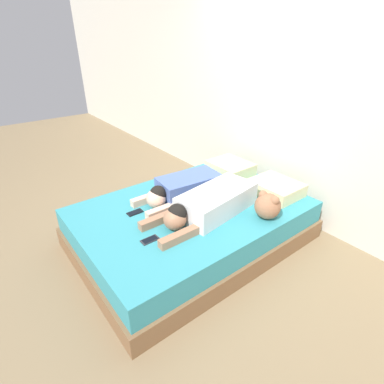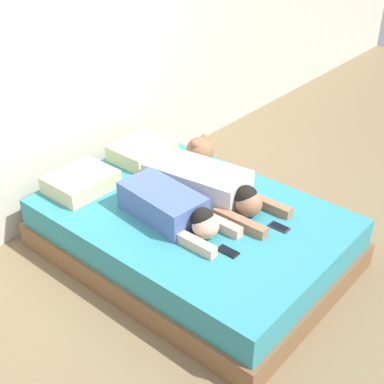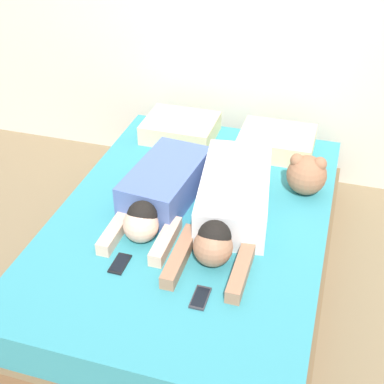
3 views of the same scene
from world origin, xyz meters
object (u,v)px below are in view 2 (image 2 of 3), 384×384
Objects in this scene: person_left at (172,208)px; person_right at (208,185)px; plush_toy at (200,150)px; pillow_head_left at (81,182)px; cell_phone_left at (228,251)px; pillow_head_right at (142,151)px; cell_phone_right at (279,227)px; bed at (192,233)px.

person_right reaches higher than person_left.
plush_toy is (0.76, 0.38, 0.02)m from person_left.
plush_toy is (0.90, -0.43, 0.06)m from pillow_head_left.
pillow_head_left is 0.82m from person_left.
plush_toy is at bearing 48.52° from cell_phone_left.
pillow_head_right is at bearing 0.00° from pillow_head_left.
plush_toy is (0.35, 1.00, 0.12)m from cell_phone_right.
cell_phone_left is (-0.55, -1.32, -0.06)m from pillow_head_right.
cell_phone_right is 0.59× the size of plush_toy.
pillow_head_left reaches higher than cell_phone_left.
bed is 0.58m from cell_phone_left.
person_left reaches higher than cell_phone_right.
person_left is (0.14, -0.81, 0.04)m from pillow_head_left.
pillow_head_right reaches higher than bed.
pillow_head_left is 1.97× the size of plush_toy.
plush_toy is at bearing 70.72° from cell_phone_right.
person_left is at bearing 123.64° from cell_phone_right.
pillow_head_left is 0.53× the size of person_left.
person_left is 0.80× the size of person_right.
person_right is 7.82× the size of cell_phone_left.
cell_phone_left is 1.20m from plush_toy.
person_left is at bearing 86.38° from cell_phone_left.
person_left is 0.85m from plush_toy.
bed is at bearing -144.78° from plush_toy.
cell_phone_left is at bearing -129.77° from person_right.
pillow_head_left is at bearing 123.86° from person_right.
plush_toy is at bearing 26.95° from person_left.
plush_toy reaches higher than cell_phone_right.
plush_toy reaches higher than bed.
person_left is at bearing -178.65° from person_right.
pillow_head_right is (0.33, 0.83, 0.27)m from bed.
pillow_head_left is at bearing 111.72° from bed.
person_right is at bearing 1.35° from person_left.
pillow_head_right is 0.81m from person_right.
cell_phone_right is at bearing -109.28° from plush_toy.
person_right is (-0.12, -0.80, 0.04)m from pillow_head_right.
pillow_head_right is at bearing 119.09° from plush_toy.
pillow_head_right is 3.31× the size of cell_phone_right.
pillow_head_right is 0.96m from person_left.
pillow_head_right is 1.43m from cell_phone_right.
plush_toy is (0.57, 0.40, 0.33)m from bed.
plush_toy is at bearing -25.46° from pillow_head_left.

